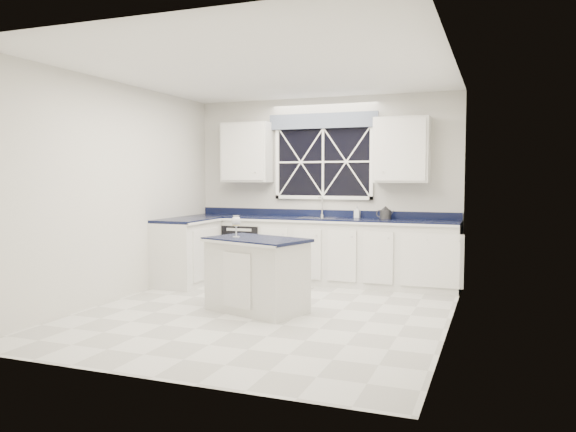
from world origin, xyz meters
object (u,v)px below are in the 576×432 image
at_px(kettle, 385,213).
at_px(soap_bottle, 357,212).
at_px(island, 257,274).
at_px(dishwasher, 249,251).
at_px(wine_glass, 236,222).
at_px(faucet, 322,206).

relative_size(kettle, soap_bottle, 1.55).
bearing_deg(island, dishwasher, 135.18).
bearing_deg(wine_glass, soap_bottle, 66.85).
relative_size(kettle, wine_glass, 1.03).
relative_size(faucet, wine_glass, 1.21).
bearing_deg(faucet, wine_glass, -100.25).
bearing_deg(kettle, dishwasher, -171.01).
height_order(island, soap_bottle, soap_bottle).
relative_size(faucet, kettle, 1.17).
bearing_deg(kettle, faucet, -179.21).
bearing_deg(island, wine_glass, -165.77).
height_order(dishwasher, kettle, kettle).
height_order(faucet, wine_glass, faucet).
distance_m(island, soap_bottle, 2.32).
height_order(faucet, soap_bottle, faucet).
height_order(dishwasher, faucet, faucet).
xyz_separation_m(faucet, wine_glass, (-0.38, -2.10, -0.09)).
distance_m(faucet, kettle, 0.97).
bearing_deg(dishwasher, soap_bottle, 7.69).
bearing_deg(soap_bottle, wine_glass, -113.15).
height_order(kettle, soap_bottle, kettle).
distance_m(kettle, wine_glass, 2.42).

